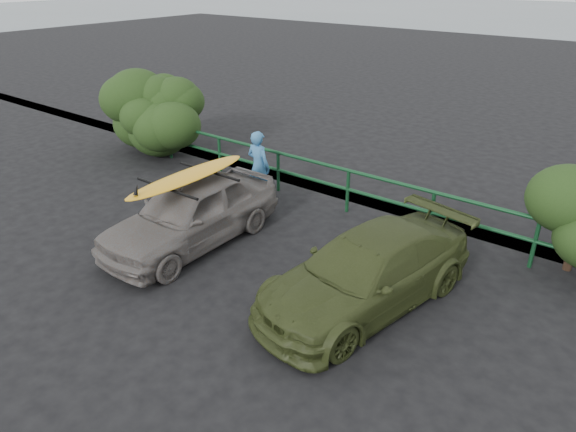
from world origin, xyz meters
name	(u,v)px	position (x,y,z in m)	size (l,w,h in m)	color
ground	(144,297)	(0.00, 0.00, 0.00)	(80.00, 80.00, 0.00)	black
guardrail	(311,180)	(0.00, 5.00, 0.52)	(14.00, 0.08, 1.04)	#123F20
shrub_left	(183,120)	(-4.80, 5.40, 1.08)	(3.20, 2.40, 2.15)	#233C16
shrub_right	(549,205)	(5.00, 5.50, 1.11)	(3.20, 2.40, 2.22)	#233C16
sedan	(191,212)	(-0.72, 1.85, 0.68)	(1.60, 3.98, 1.36)	#69625E
olive_vehicle	(367,272)	(3.09, 2.14, 0.61)	(1.70, 4.18, 1.21)	#37411C
man	(259,166)	(-1.01, 4.28, 0.85)	(0.62, 0.41, 1.71)	teal
roof_rack	(188,179)	(-0.72, 1.85, 1.38)	(1.64, 1.15, 0.05)	black
surfboard	(188,176)	(-0.72, 1.85, 1.45)	(0.61, 2.93, 0.09)	#F1A619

